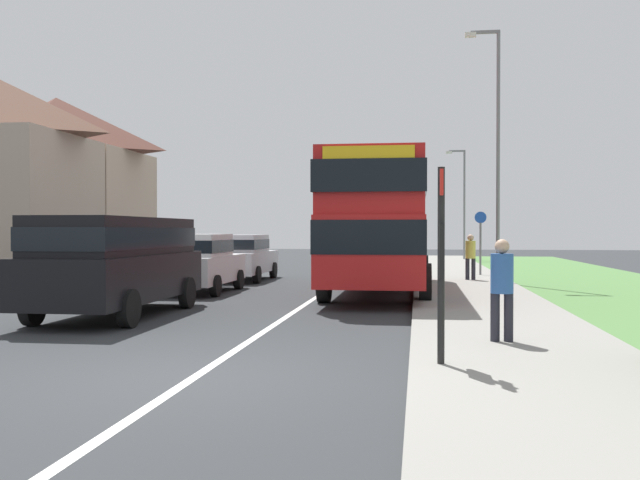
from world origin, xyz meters
name	(u,v)px	position (x,y,z in m)	size (l,w,h in m)	color
ground_plane	(193,379)	(0.00, 0.00, 0.00)	(120.00, 120.00, 0.00)	#2D3033
lane_marking_centre	(301,308)	(0.00, 8.00, 0.00)	(0.14, 60.00, 0.01)	silver
pavement_near_side	(494,319)	(4.20, 6.00, 0.06)	(3.20, 68.00, 0.12)	gray
double_decker_bus	(380,219)	(1.64, 11.94, 2.14)	(2.80, 9.80, 3.70)	red
parked_van_black	(118,257)	(-3.53, 5.84, 1.24)	(2.11, 5.38, 2.07)	black
parked_car_white	(197,261)	(-3.61, 11.53, 0.93)	(1.97, 4.08, 1.70)	silver
parked_car_silver	(241,255)	(-3.58, 16.53, 0.91)	(1.96, 4.46, 1.65)	#B7B7BC
pedestrian_at_stop	(502,285)	(3.97, 2.70, 0.98)	(0.34, 0.34, 1.67)	#23232D
pedestrian_walking_away	(470,255)	(4.49, 16.37, 0.98)	(0.34, 0.34, 1.67)	#23232D
bus_stop_sign	(441,251)	(3.00, 0.76, 1.54)	(0.09, 0.52, 2.60)	black
cycle_route_sign	(480,240)	(5.07, 19.21, 1.43)	(0.44, 0.08, 2.52)	slate
street_lamp_mid	(495,141)	(5.21, 15.52, 4.73)	(1.14, 0.20, 8.35)	slate
street_lamp_far	(462,197)	(5.31, 34.33, 3.81)	(1.14, 0.20, 6.55)	slate
house_terrace_far_side	(21,181)	(-12.79, 17.80, 3.77)	(7.03, 10.89, 7.55)	tan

